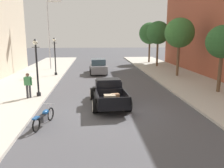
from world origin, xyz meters
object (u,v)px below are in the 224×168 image
object	(u,v)px
street_tree_nearest	(223,42)
street_tree_third	(158,33)
hotrod_truck_black	(108,92)
street_lamp_near	(37,63)
street_tree_farthest	(150,33)
pedestrian_sidewalk_left	(28,84)
car_background_grey	(98,67)
flagpole	(50,22)
motorcycle_parked	(44,117)
street_tree_second	(179,33)
street_lamp_far	(55,53)

from	to	relation	value
street_tree_nearest	street_tree_third	distance (m)	14.71
hotrod_truck_black	street_lamp_near	size ratio (longest dim) A/B	1.30
street_tree_farthest	hotrod_truck_black	bearing A→B (deg)	-109.82
street_tree_nearest	street_lamp_near	bearing A→B (deg)	-179.09
hotrod_truck_black	street_lamp_near	distance (m)	5.24
pedestrian_sidewalk_left	street_tree_nearest	world-z (taller)	street_tree_nearest
pedestrian_sidewalk_left	car_background_grey	bearing A→B (deg)	65.59
street_tree_farthest	street_tree_third	bearing A→B (deg)	-90.68
flagpole	street_tree_third	world-z (taller)	flagpole
hotrod_truck_black	street_tree_farthest	distance (m)	23.03
hotrod_truck_black	motorcycle_parked	world-z (taller)	hotrod_truck_black
pedestrian_sidewalk_left	street_tree_farthest	bearing A→B (deg)	57.30
car_background_grey	street_tree_farthest	distance (m)	13.00
car_background_grey	street_lamp_near	world-z (taller)	street_lamp_near
motorcycle_parked	street_tree_third	xyz separation A→B (m)	(10.92, 20.00, 4.10)
street_lamp_near	flagpole	size ratio (longest dim) A/B	0.42
street_lamp_near	car_background_grey	bearing A→B (deg)	67.12
street_tree_second	street_tree_third	distance (m)	7.70
street_tree_farthest	car_background_grey	bearing A→B (deg)	-130.44
pedestrian_sidewalk_left	flagpole	distance (m)	14.54
motorcycle_parked	street_tree_second	world-z (taller)	street_tree_second
street_tree_third	street_tree_farthest	bearing A→B (deg)	89.32
motorcycle_parked	pedestrian_sidewalk_left	world-z (taller)	pedestrian_sidewalk_left
street_tree_nearest	street_tree_second	bearing A→B (deg)	94.50
street_lamp_near	street_tree_farthest	size ratio (longest dim) A/B	0.64
street_tree_third	street_tree_farthest	size ratio (longest dim) A/B	0.98
street_tree_third	street_tree_nearest	bearing A→B (deg)	-87.82
flagpole	street_tree_farthest	world-z (taller)	flagpole
flagpole	street_tree_second	world-z (taller)	flagpole
pedestrian_sidewalk_left	flagpole	world-z (taller)	flagpole
street_tree_farthest	flagpole	bearing A→B (deg)	-155.14
flagpole	street_tree_second	xyz separation A→B (m)	(13.61, -6.10, -1.34)
street_tree_nearest	street_tree_second	size ratio (longest dim) A/B	0.83
hotrod_truck_black	pedestrian_sidewalk_left	bearing A→B (deg)	165.87
street_tree_second	street_lamp_near	bearing A→B (deg)	-149.71
flagpole	car_background_grey	bearing A→B (deg)	-29.44
hotrod_truck_black	motorcycle_parked	bearing A→B (deg)	-134.29
car_background_grey	street_tree_nearest	size ratio (longest dim) A/B	0.91
car_background_grey	street_tree_second	bearing A→B (deg)	-20.17
street_tree_farthest	pedestrian_sidewalk_left	bearing A→B (deg)	-122.70
hotrod_truck_black	flagpole	distance (m)	16.94
pedestrian_sidewalk_left	street_lamp_far	world-z (taller)	street_lamp_far
flagpole	street_tree_nearest	bearing A→B (deg)	-42.74
street_tree_third	car_background_grey	bearing A→B (deg)	-149.40
hotrod_truck_black	street_lamp_near	world-z (taller)	street_lamp_near
street_tree_second	street_tree_third	bearing A→B (deg)	90.06
motorcycle_parked	street_lamp_near	xyz separation A→B (m)	(-1.39, 5.11, 1.94)
hotrod_truck_black	street_tree_third	xyz separation A→B (m)	(7.65, 16.65, 3.78)
street_tree_third	pedestrian_sidewalk_left	bearing A→B (deg)	-129.91
pedestrian_sidewalk_left	street_tree_third	world-z (taller)	street_tree_third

